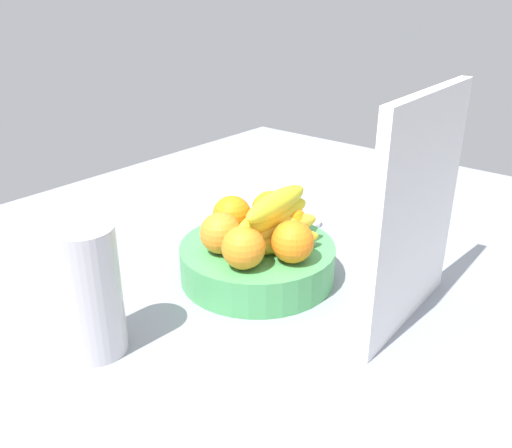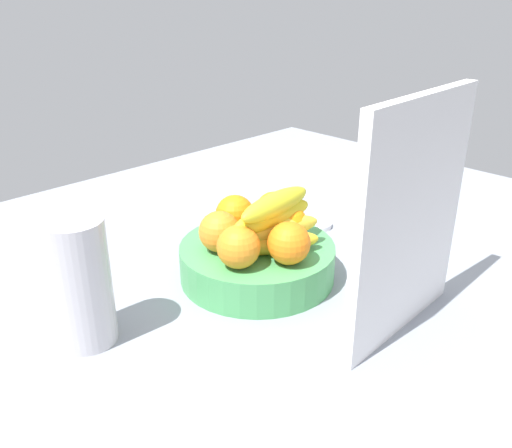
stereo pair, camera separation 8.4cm
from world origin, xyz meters
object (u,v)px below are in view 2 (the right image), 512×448
Objects in this scene: orange_front_left at (235,214)px; jar_lid at (317,224)px; fruit_bowl at (256,261)px; orange_top_stack at (274,210)px; orange_back_right at (288,225)px; cutting_board at (411,220)px; orange_front_right at (219,232)px; banana_bunch at (273,223)px; thermos_tumbler at (81,283)px; orange_back_left at (289,243)px; orange_center at (238,247)px.

orange_front_left reaches higher than jar_lid.
orange_top_stack is (-7.46, -2.68, 6.80)cm from fruit_bowl.
cutting_board is (-0.43, 22.98, 7.98)cm from orange_back_right.
orange_front_right is 32.46cm from jar_lid.
thermos_tumbler is (31.46, -7.83, -1.98)cm from banana_bunch.
cutting_board is at bearing 101.06° from banana_bunch.
thermos_tumbler is 2.97× the size of jar_lid.
fruit_bowl is 9.34cm from banana_bunch.
banana_bunch is at bearing 3.59° from orange_back_right.
cutting_board reaches higher than orange_top_stack.
cutting_board is (2.69, 29.22, 7.98)cm from orange_top_stack.
orange_back_left is 20.46cm from cutting_board.
orange_center is at bearing 1.04° from orange_back_right.
orange_back_right is 0.39× the size of banana_bunch.
fruit_bowl is 3.87× the size of orange_back_left.
orange_front_right is at bearing -71.76° from cutting_board.
banana_bunch is (7.14, 6.49, 1.72)cm from orange_top_stack.
banana_bunch is 23.99cm from cutting_board.
orange_back_right is 1.09× the size of jar_lid.
cutting_board reaches higher than orange_back_right.
thermos_tumbler reaches higher than orange_front_right.
orange_top_stack is at bearing -156.94° from orange_center.
orange_front_left is 7.98cm from orange_front_right.
orange_top_stack reaches higher than jar_lid.
banana_bunch reaches higher than orange_top_stack.
orange_center is 0.39× the size of banana_bunch.
orange_center is at bearing 75.59° from orange_front_right.
thermos_tumbler is 56.79cm from jar_lid.
banana_bunch reaches higher than orange_front_left.
orange_front_left reaches higher than fruit_bowl.
orange_center is at bearing 17.05° from jar_lid.
orange_center is at bearing -63.21° from cutting_board.
fruit_bowl is at bearing 19.80° from orange_top_stack.
thermos_tumbler is at bearing -42.31° from cutting_board.
orange_front_left is at bearing -98.96° from fruit_bowl.
fruit_bowl is 4.21× the size of jar_lid.
orange_front_left is 0.20× the size of cutting_board.
orange_front_left is 10.65cm from orange_back_right.
fruit_bowl is 1.50× the size of banana_bunch.
orange_front_right is (6.01, -2.82, 6.80)cm from fruit_bowl.
jar_lid is (-30.86, -3.39, -9.50)cm from orange_front_right.
orange_back_left is 1.00× the size of orange_back_right.
orange_front_left is 10.55cm from banana_bunch.
jar_lid is at bearing -173.73° from orange_front_right.
orange_back_right reaches higher than jar_lid.
fruit_bowl is 3.87× the size of orange_front_left.
thermos_tumbler is (23.44, -7.79, -0.26)cm from orange_center.
orange_front_left is 32.28cm from thermos_tumbler.
orange_back_right is at bearing 148.36° from orange_front_right.
fruit_bowl is 0.77× the size of cutting_board.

